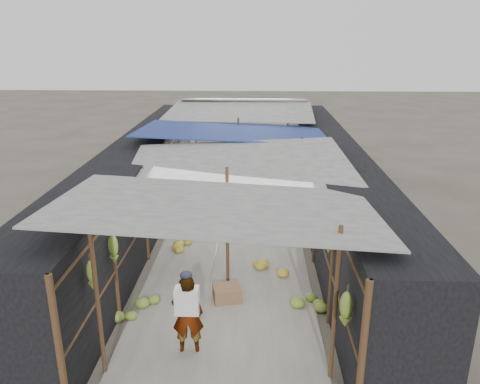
# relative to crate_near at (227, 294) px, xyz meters

# --- Properties ---
(ground) EXTENTS (80.00, 80.00, 0.00)m
(ground) POSITION_rel_crate_near_xyz_m (-0.03, -2.19, -0.16)
(ground) COLOR #6B6356
(ground) RESTS_ON ground
(aisle_slab) EXTENTS (3.60, 16.00, 0.02)m
(aisle_slab) POSITION_rel_crate_near_xyz_m (-0.03, 4.31, -0.15)
(aisle_slab) COLOR #9E998E
(aisle_slab) RESTS_ON ground
(stall_left) EXTENTS (1.40, 15.00, 2.30)m
(stall_left) POSITION_rel_crate_near_xyz_m (-2.73, 4.31, 0.99)
(stall_left) COLOR black
(stall_left) RESTS_ON ground
(stall_right) EXTENTS (1.40, 15.00, 2.30)m
(stall_right) POSITION_rel_crate_near_xyz_m (2.67, 4.31, 0.99)
(stall_right) COLOR black
(stall_right) RESTS_ON ground
(crate_near) EXTENTS (0.63, 0.55, 0.33)m
(crate_near) POSITION_rel_crate_near_xyz_m (0.00, 0.00, 0.00)
(crate_near) COLOR #906849
(crate_near) RESTS_ON ground
(crate_mid) EXTENTS (0.52, 0.44, 0.28)m
(crate_mid) POSITION_rel_crate_near_xyz_m (1.23, 4.45, -0.02)
(crate_mid) COLOR #906849
(crate_mid) RESTS_ON ground
(crate_back) EXTENTS (0.57, 0.51, 0.31)m
(crate_back) POSITION_rel_crate_near_xyz_m (-0.17, 5.75, -0.01)
(crate_back) COLOR #906849
(crate_back) RESTS_ON ground
(black_basin) EXTENTS (0.66, 0.66, 0.20)m
(black_basin) POSITION_rel_crate_near_xyz_m (1.67, 5.71, -0.06)
(black_basin) COLOR black
(black_basin) RESTS_ON ground
(vendor_elderly) EXTENTS (0.56, 0.40, 1.45)m
(vendor_elderly) POSITION_rel_crate_near_xyz_m (-0.56, -1.61, 0.56)
(vendor_elderly) COLOR white
(vendor_elderly) RESTS_ON ground
(shopper_blue) EXTENTS (0.92, 0.76, 1.74)m
(shopper_blue) POSITION_rel_crate_near_xyz_m (-0.32, 6.67, 0.71)
(shopper_blue) COLOR navy
(shopper_blue) RESTS_ON ground
(vendor_seated) EXTENTS (0.38, 0.57, 0.82)m
(vendor_seated) POSITION_rel_crate_near_xyz_m (1.67, 5.25, 0.24)
(vendor_seated) COLOR #4C4842
(vendor_seated) RESTS_ON ground
(market_canopy) EXTENTS (5.62, 15.20, 2.77)m
(market_canopy) POSITION_rel_crate_near_xyz_m (-0.00, 4.64, 2.25)
(market_canopy) COLOR brown
(market_canopy) RESTS_ON ground
(hanging_bananas) EXTENTS (3.95, 14.12, 0.84)m
(hanging_bananas) POSITION_rel_crate_near_xyz_m (0.09, 4.04, 1.47)
(hanging_bananas) COLOR olive
(hanging_bananas) RESTS_ON ground
(floor_bananas) EXTENTS (4.09, 9.44, 0.36)m
(floor_bananas) POSITION_rel_crate_near_xyz_m (0.15, 3.57, -0.00)
(floor_bananas) COLOR olive
(floor_bananas) RESTS_ON ground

